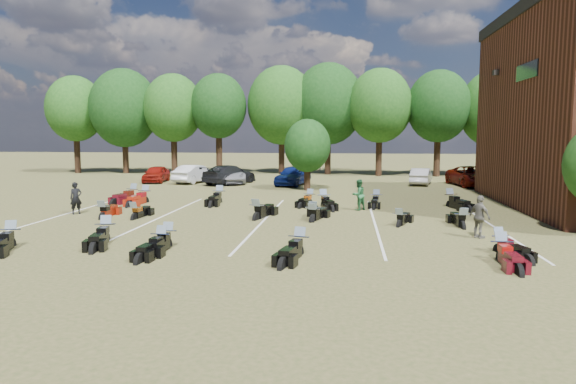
# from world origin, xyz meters

# --- Properties ---
(ground) EXTENTS (160.00, 160.00, 0.00)m
(ground) POSITION_xyz_m (0.00, 0.00, 0.00)
(ground) COLOR brown
(ground) RESTS_ON ground
(car_0) EXTENTS (1.99, 4.08, 1.34)m
(car_0) POSITION_xyz_m (-14.61, 19.97, 0.67)
(car_0) COLOR maroon
(car_0) RESTS_ON ground
(car_1) EXTENTS (2.73, 4.62, 1.44)m
(car_1) POSITION_xyz_m (-11.35, 19.84, 0.72)
(car_1) COLOR silver
(car_1) RESTS_ON ground
(car_2) EXTENTS (3.73, 5.46, 1.39)m
(car_2) POSITION_xyz_m (-8.55, 19.71, 0.69)
(car_2) COLOR gray
(car_2) RESTS_ON ground
(car_3) EXTENTS (4.01, 5.49, 1.48)m
(car_3) POSITION_xyz_m (-8.40, 19.30, 0.74)
(car_3) COLOR black
(car_3) RESTS_ON ground
(car_4) EXTENTS (2.80, 4.73, 1.51)m
(car_4) POSITION_xyz_m (-3.34, 18.82, 0.76)
(car_4) COLOR navy
(car_4) RESTS_ON ground
(car_5) EXTENTS (2.22, 4.08, 1.28)m
(car_5) POSITION_xyz_m (6.43, 20.45, 0.64)
(car_5) COLOR beige
(car_5) RESTS_ON ground
(car_6) EXTENTS (3.27, 5.65, 1.48)m
(car_6) POSITION_xyz_m (10.04, 19.70, 0.74)
(car_6) COLOR #550C04
(car_6) RESTS_ON ground
(car_7) EXTENTS (2.83, 5.52, 1.53)m
(car_7) POSITION_xyz_m (11.42, 20.42, 0.77)
(car_7) COLOR #353338
(car_7) RESTS_ON ground
(person_black) EXTENTS (0.68, 0.67, 1.58)m
(person_black) POSITION_xyz_m (-12.48, 3.72, 0.79)
(person_black) COLOR black
(person_black) RESTS_ON ground
(person_green) EXTENTS (0.99, 0.97, 1.61)m
(person_green) POSITION_xyz_m (1.36, 6.58, 0.80)
(person_green) COLOR #235E32
(person_green) RESTS_ON ground
(person_grey) EXTENTS (0.86, 1.03, 1.65)m
(person_grey) POSITION_xyz_m (5.77, -0.03, 0.82)
(person_grey) COLOR #5D5A50
(person_grey) RESTS_ON ground
(motorcycle_0) EXTENTS (1.40, 2.48, 1.32)m
(motorcycle_0) POSITION_xyz_m (-10.87, -3.60, 0.00)
(motorcycle_0) COLOR black
(motorcycle_0) RESTS_ON ground
(motorcycle_1) EXTENTS (1.27, 2.52, 1.34)m
(motorcycle_1) POSITION_xyz_m (-8.02, -2.30, 0.00)
(motorcycle_1) COLOR black
(motorcycle_1) RESTS_ON ground
(motorcycle_2) EXTENTS (0.74, 2.23, 1.24)m
(motorcycle_2) POSITION_xyz_m (-5.43, -2.98, 0.00)
(motorcycle_2) COLOR black
(motorcycle_2) RESTS_ON ground
(motorcycle_3) EXTENTS (0.83, 2.22, 1.22)m
(motorcycle_3) POSITION_xyz_m (-5.46, -3.58, 0.00)
(motorcycle_3) COLOR black
(motorcycle_3) RESTS_ON ground
(motorcycle_4) EXTENTS (1.19, 2.42, 1.29)m
(motorcycle_4) POSITION_xyz_m (-0.77, -3.61, 0.00)
(motorcycle_4) COLOR black
(motorcycle_4) RESTS_ON ground
(motorcycle_5) EXTENTS (1.25, 2.21, 1.18)m
(motorcycle_5) POSITION_xyz_m (5.85, -2.41, 0.00)
(motorcycle_5) COLOR black
(motorcycle_5) RESTS_ON ground
(motorcycle_6) EXTENTS (0.75, 2.26, 1.25)m
(motorcycle_6) POSITION_xyz_m (5.58, -3.57, 0.00)
(motorcycle_6) COLOR #490A13
(motorcycle_6) RESTS_ON ground
(motorcycle_7) EXTENTS (0.83, 2.23, 1.22)m
(motorcycle_7) POSITION_xyz_m (-10.52, 2.46, 0.00)
(motorcycle_7) COLOR maroon
(motorcycle_7) RESTS_ON ground
(motorcycle_8) EXTENTS (0.78, 2.12, 1.16)m
(motorcycle_8) POSITION_xyz_m (-8.99, 2.50, 0.00)
(motorcycle_8) COLOR black
(motorcycle_8) RESTS_ON ground
(motorcycle_9) EXTENTS (1.36, 2.57, 1.37)m
(motorcycle_9) POSITION_xyz_m (-3.36, 3.09, 0.00)
(motorcycle_9) COLOR black
(motorcycle_9) RESTS_ON ground
(motorcycle_10) EXTENTS (0.79, 2.33, 1.29)m
(motorcycle_10) POSITION_xyz_m (-0.75, 2.95, 0.00)
(motorcycle_10) COLOR black
(motorcycle_10) RESTS_ON ground
(motorcycle_11) EXTENTS (1.29, 2.24, 1.19)m
(motorcycle_11) POSITION_xyz_m (-0.77, 2.87, 0.00)
(motorcycle_11) COLOR black
(motorcycle_11) RESTS_ON ground
(motorcycle_12) EXTENTS (0.82, 2.26, 1.24)m
(motorcycle_12) POSITION_xyz_m (5.59, 1.94, 0.00)
(motorcycle_12) COLOR black
(motorcycle_12) RESTS_ON ground
(motorcycle_13) EXTENTS (1.28, 2.09, 1.11)m
(motorcycle_13) POSITION_xyz_m (3.00, 2.08, 0.00)
(motorcycle_13) COLOR black
(motorcycle_13) RESTS_ON ground
(motorcycle_14) EXTENTS (1.25, 2.63, 1.41)m
(motorcycle_14) POSITION_xyz_m (-11.78, 8.77, 0.00)
(motorcycle_14) COLOR #480A13
(motorcycle_14) RESTS_ON ground
(motorcycle_15) EXTENTS (0.99, 2.57, 1.41)m
(motorcycle_15) POSITION_xyz_m (-10.73, 8.02, 0.00)
(motorcycle_15) COLOR #9A1B0B
(motorcycle_15) RESTS_ON ground
(motorcycle_16) EXTENTS (0.80, 2.49, 1.39)m
(motorcycle_16) POSITION_xyz_m (-6.50, 8.50, 0.00)
(motorcycle_16) COLOR black
(motorcycle_16) RESTS_ON ground
(motorcycle_17) EXTENTS (1.20, 2.26, 1.20)m
(motorcycle_17) POSITION_xyz_m (-1.31, 8.41, 0.00)
(motorcycle_17) COLOR black
(motorcycle_17) RESTS_ON ground
(motorcycle_18) EXTENTS (0.95, 2.23, 1.20)m
(motorcycle_18) POSITION_xyz_m (2.37, 8.51, 0.00)
(motorcycle_18) COLOR black
(motorcycle_18) RESTS_ON ground
(motorcycle_19) EXTENTS (1.41, 2.48, 1.32)m
(motorcycle_19) POSITION_xyz_m (-0.49, 7.59, 0.00)
(motorcycle_19) COLOR black
(motorcycle_19) RESTS_ON ground
(motorcycle_20) EXTENTS (1.53, 2.63, 1.40)m
(motorcycle_20) POSITION_xyz_m (6.31, 8.28, 0.00)
(motorcycle_20) COLOR black
(motorcycle_20) RESTS_ON ground
(tree_line) EXTENTS (56.00, 6.00, 9.79)m
(tree_line) POSITION_xyz_m (-1.00, 29.00, 6.31)
(tree_line) COLOR black
(tree_line) RESTS_ON ground
(young_tree_midfield) EXTENTS (3.20, 3.20, 4.70)m
(young_tree_midfield) POSITION_xyz_m (-2.00, 15.50, 3.09)
(young_tree_midfield) COLOR black
(young_tree_midfield) RESTS_ON ground
(parking_lines) EXTENTS (20.10, 14.00, 0.01)m
(parking_lines) POSITION_xyz_m (-3.00, 3.00, 0.01)
(parking_lines) COLOR silver
(parking_lines) RESTS_ON ground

